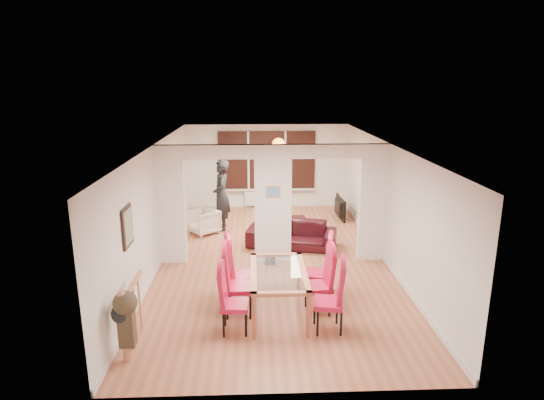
{
  "coord_description": "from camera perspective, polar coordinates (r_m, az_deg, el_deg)",
  "views": [
    {
      "loc": [
        -0.41,
        -9.51,
        3.9
      ],
      "look_at": [
        0.0,
        0.6,
        1.23
      ],
      "focal_mm": 30.0,
      "sensor_mm": 36.0,
      "label": 1
    }
  ],
  "objects": [
    {
      "name": "dining_chair_rb",
      "position": [
        7.94,
        5.79,
        -10.19
      ],
      "size": [
        0.49,
        0.49,
        1.11
      ],
      "primitive_type": null,
      "rotation": [
        0.0,
        0.0,
        0.12
      ],
      "color": "#B01237",
      "rests_on": "floor"
    },
    {
      "name": "dining_chair_lc",
      "position": [
        8.28,
        -3.91,
        -8.9
      ],
      "size": [
        0.56,
        0.56,
        1.16
      ],
      "primitive_type": null,
      "rotation": [
        0.0,
        0.0,
        0.23
      ],
      "color": "#B01237",
      "rests_on": "floor"
    },
    {
      "name": "bottle",
      "position": [
        12.67,
        1.71,
        -1.47
      ],
      "size": [
        0.08,
        0.08,
        0.3
      ],
      "primitive_type": "cylinder",
      "color": "#143F19",
      "rests_on": "coffee_table"
    },
    {
      "name": "pendant_light",
      "position": [
        12.94,
        0.82,
        7.0
      ],
      "size": [
        0.36,
        0.36,
        0.36
      ],
      "primitive_type": "sphere",
      "color": "orange",
      "rests_on": "room_walls"
    },
    {
      "name": "dining_chair_la",
      "position": [
        7.37,
        -4.7,
        -12.47
      ],
      "size": [
        0.45,
        0.45,
        1.07
      ],
      "primitive_type": null,
      "rotation": [
        0.0,
        0.0,
        -0.07
      ],
      "color": "#B01237",
      "rests_on": "floor"
    },
    {
      "name": "pillar_photo",
      "position": [
        9.69,
        0.14,
        1.05
      ],
      "size": [
        0.3,
        0.03,
        0.25
      ],
      "primitive_type": "cube",
      "color": "#4C8CD8",
      "rests_on": "divider_wall"
    },
    {
      "name": "bowl",
      "position": [
        12.63,
        1.6,
        -2.12
      ],
      "size": [
        0.21,
        0.21,
        0.05
      ],
      "primitive_type": "imported",
      "color": "black",
      "rests_on": "coffee_table"
    },
    {
      "name": "dining_chair_ra",
      "position": [
        7.42,
        7.07,
        -12.09
      ],
      "size": [
        0.52,
        0.52,
        1.12
      ],
      "primitive_type": null,
      "rotation": [
        0.0,
        0.0,
        -0.18
      ],
      "color": "#B01237",
      "rests_on": "floor"
    },
    {
      "name": "radiator",
      "position": [
        14.37,
        -0.64,
        0.26
      ],
      "size": [
        1.4,
        0.08,
        0.5
      ],
      "primitive_type": "cube",
      "color": "white",
      "rests_on": "floor"
    },
    {
      "name": "shoes",
      "position": [
        10.07,
        -0.27,
        -7.72
      ],
      "size": [
        0.22,
        0.24,
        0.09
      ],
      "primitive_type": null,
      "color": "black",
      "rests_on": "floor"
    },
    {
      "name": "sofa",
      "position": [
        11.01,
        2.48,
        -4.28
      ],
      "size": [
        2.26,
        1.3,
        0.62
      ],
      "primitive_type": "imported",
      "rotation": [
        0.0,
        0.0,
        -0.23
      ],
      "color": "black",
      "rests_on": "floor"
    },
    {
      "name": "dining_chair_lb",
      "position": [
        7.84,
        -4.2,
        -10.27
      ],
      "size": [
        0.47,
        0.47,
        1.17
      ],
      "primitive_type": null,
      "rotation": [
        0.0,
        0.0,
        0.01
      ],
      "color": "#B01237",
      "rests_on": "floor"
    },
    {
      "name": "person",
      "position": [
        12.14,
        -6.36,
        0.59
      ],
      "size": [
        0.73,
        0.52,
        1.89
      ],
      "primitive_type": "imported",
      "rotation": [
        0.0,
        0.0,
        -1.47
      ],
      "color": "black",
      "rests_on": "floor"
    },
    {
      "name": "television",
      "position": [
        13.35,
        8.14,
        -0.97
      ],
      "size": [
        1.09,
        0.18,
        0.62
      ],
      "primitive_type": "imported",
      "rotation": [
        0.0,
        0.0,
        1.61
      ],
      "color": "black",
      "rests_on": "floor"
    },
    {
      "name": "dining_table",
      "position": [
        7.92,
        0.83,
        -11.49
      ],
      "size": [
        0.94,
        1.68,
        0.79
      ],
      "primitive_type": null,
      "color": "#A75B3D",
      "rests_on": "floor"
    },
    {
      "name": "dining_chair_rc",
      "position": [
        8.4,
        5.78,
        -8.67
      ],
      "size": [
        0.56,
        0.56,
        1.14
      ],
      "primitive_type": null,
      "rotation": [
        0.0,
        0.0,
        -0.26
      ],
      "color": "#B01237",
      "rests_on": "floor"
    },
    {
      "name": "divider_wall",
      "position": [
        9.86,
        0.11,
        -0.51
      ],
      "size": [
        5.0,
        0.18,
        2.6
      ],
      "primitive_type": "cube",
      "color": "white",
      "rests_on": "floor"
    },
    {
      "name": "armchair",
      "position": [
        12.05,
        -8.58,
        -2.69
      ],
      "size": [
        0.96,
        0.96,
        0.63
      ],
      "primitive_type": "imported",
      "rotation": [
        0.0,
        0.0,
        -0.91
      ],
      "color": "beige",
      "rests_on": "floor"
    },
    {
      "name": "bay_window_blinds",
      "position": [
        14.16,
        -0.66,
        5.01
      ],
      "size": [
        3.0,
        0.08,
        1.8
      ],
      "primitive_type": "cube",
      "color": "black",
      "rests_on": "room_walls"
    },
    {
      "name": "wall_poster",
      "position": [
        7.75,
        -17.69,
        -3.21
      ],
      "size": [
        0.04,
        0.52,
        0.67
      ],
      "primitive_type": "cube",
      "color": "gray",
      "rests_on": "room_walls"
    },
    {
      "name": "room_walls",
      "position": [
        9.86,
        0.11,
        -0.51
      ],
      "size": [
        5.0,
        9.0,
        2.6
      ],
      "primitive_type": null,
      "color": "silver",
      "rests_on": "floor"
    },
    {
      "name": "stair_newel",
      "position": [
        7.37,
        -16.98,
        -12.94
      ],
      "size": [
        0.4,
        1.2,
        1.1
      ],
      "primitive_type": null,
      "color": "#BE7857",
      "rests_on": "floor"
    },
    {
      "name": "floor",
      "position": [
        10.28,
        0.11,
        -7.51
      ],
      "size": [
        5.0,
        9.0,
        0.01
      ],
      "primitive_type": "cube",
      "color": "#AC6245",
      "rests_on": "ground"
    },
    {
      "name": "coffee_table",
      "position": [
        12.7,
        2.18,
        -2.64
      ],
      "size": [
        0.98,
        0.65,
        0.21
      ],
      "primitive_type": null,
      "rotation": [
        0.0,
        0.0,
        -0.25
      ],
      "color": "black",
      "rests_on": "floor"
    }
  ]
}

